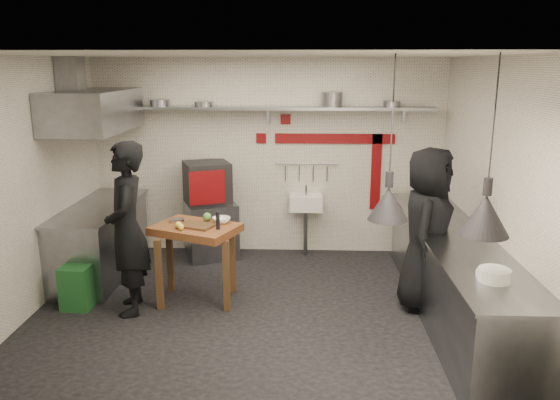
{
  "coord_description": "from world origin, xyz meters",
  "views": [
    {
      "loc": [
        0.49,
        -5.67,
        2.72
      ],
      "look_at": [
        0.24,
        0.3,
        1.22
      ],
      "focal_mm": 35.0,
      "sensor_mm": 36.0,
      "label": 1
    }
  ],
  "objects_px": {
    "green_bin": "(78,287)",
    "chef_right": "(427,229)",
    "oven_stand": "(211,230)",
    "combi_oven": "(207,182)",
    "chef_left": "(127,229)",
    "prep_table": "(197,263)"
  },
  "relations": [
    {
      "from": "green_bin",
      "to": "chef_right",
      "type": "relative_size",
      "value": 0.27
    },
    {
      "from": "oven_stand",
      "to": "combi_oven",
      "type": "distance_m",
      "value": 0.69
    },
    {
      "from": "combi_oven",
      "to": "oven_stand",
      "type": "bearing_deg",
      "value": -53.01
    },
    {
      "from": "green_bin",
      "to": "chef_right",
      "type": "bearing_deg",
      "value": 2.78
    },
    {
      "from": "chef_left",
      "to": "green_bin",
      "type": "bearing_deg",
      "value": -109.04
    },
    {
      "from": "combi_oven",
      "to": "chef_left",
      "type": "distance_m",
      "value": 1.92
    },
    {
      "from": "green_bin",
      "to": "chef_left",
      "type": "distance_m",
      "value": 0.95
    },
    {
      "from": "prep_table",
      "to": "chef_left",
      "type": "bearing_deg",
      "value": -134.49
    },
    {
      "from": "oven_stand",
      "to": "green_bin",
      "type": "distance_m",
      "value": 2.16
    },
    {
      "from": "prep_table",
      "to": "chef_right",
      "type": "relative_size",
      "value": 0.5
    },
    {
      "from": "green_bin",
      "to": "prep_table",
      "type": "distance_m",
      "value": 1.37
    },
    {
      "from": "chef_left",
      "to": "chef_right",
      "type": "distance_m",
      "value": 3.31
    },
    {
      "from": "chef_left",
      "to": "prep_table",
      "type": "bearing_deg",
      "value": 98.44
    },
    {
      "from": "combi_oven",
      "to": "prep_table",
      "type": "bearing_deg",
      "value": -107.25
    },
    {
      "from": "green_bin",
      "to": "oven_stand",
      "type": "bearing_deg",
      "value": 54.56
    },
    {
      "from": "oven_stand",
      "to": "chef_left",
      "type": "bearing_deg",
      "value": -130.63
    },
    {
      "from": "chef_right",
      "to": "chef_left",
      "type": "bearing_deg",
      "value": 113.71
    },
    {
      "from": "combi_oven",
      "to": "chef_right",
      "type": "height_order",
      "value": "chef_right"
    },
    {
      "from": "green_bin",
      "to": "chef_right",
      "type": "height_order",
      "value": "chef_right"
    },
    {
      "from": "chef_left",
      "to": "chef_right",
      "type": "xyz_separation_m",
      "value": [
        3.3,
        0.24,
        -0.04
      ]
    },
    {
      "from": "prep_table",
      "to": "chef_right",
      "type": "bearing_deg",
      "value": 21.16
    },
    {
      "from": "combi_oven",
      "to": "chef_left",
      "type": "height_order",
      "value": "chef_left"
    }
  ]
}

